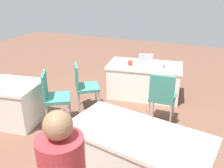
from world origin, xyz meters
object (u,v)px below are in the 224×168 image
at_px(chair_near_front, 162,95).
at_px(chair_tucked_right, 84,84).
at_px(yarn_ball, 130,62).
at_px(laptop_silver, 146,62).
at_px(table_back_left, 137,157).
at_px(chair_aisle, 53,95).
at_px(scissors_red, 164,66).
at_px(table_foreground, 144,80).

bearing_deg(chair_near_front, chair_tucked_right, -179.55).
xyz_separation_m(chair_near_front, yarn_ball, (0.88, -0.83, 0.25)).
relative_size(chair_near_front, chair_tucked_right, 1.02).
bearing_deg(laptop_silver, yarn_ball, 22.63).
relative_size(table_back_left, chair_tucked_right, 1.95).
bearing_deg(chair_tucked_right, chair_aisle, -54.93).
height_order(yarn_ball, scissors_red, yarn_ball).
distance_m(chair_aisle, scissors_red, 2.36).
relative_size(table_back_left, scissors_red, 10.21).
distance_m(chair_near_front, laptop_silver, 1.25).
height_order(laptop_silver, yarn_ball, laptop_silver).
xyz_separation_m(chair_near_front, scissors_red, (0.19, -1.02, 0.19)).
height_order(table_foreground, table_back_left, same).
height_order(table_foreground, laptop_silver, laptop_silver).
height_order(table_back_left, laptop_silver, laptop_silver).
bearing_deg(table_foreground, scissors_red, -176.95).
bearing_deg(table_foreground, laptop_silver, -87.17).
bearing_deg(table_back_left, table_foreground, -76.44).
relative_size(table_foreground, chair_near_front, 1.74).
distance_m(laptop_silver, yarn_ball, 0.37).
bearing_deg(laptop_silver, table_foreground, 74.81).
bearing_deg(chair_near_front, table_back_left, -91.43).
bearing_deg(scissors_red, chair_near_front, 2.17).
relative_size(table_back_left, chair_near_front, 1.91).
bearing_deg(laptop_silver, scissors_red, 154.01).
xyz_separation_m(table_foreground, chair_near_front, (-0.60, 1.00, 0.18)).
distance_m(chair_tucked_right, scissors_red, 1.73).
bearing_deg(chair_tucked_right, yarn_ball, 109.55).
xyz_separation_m(table_back_left, chair_tucked_right, (1.54, -1.46, 0.17)).
height_order(chair_aisle, laptop_silver, chair_aisle).
bearing_deg(chair_aisle, chair_near_front, 81.45).
xyz_separation_m(table_back_left, scissors_red, (0.20, -2.54, 0.37)).
relative_size(chair_tucked_right, scissors_red, 5.23).
height_order(table_foreground, chair_near_front, chair_near_front).
bearing_deg(chair_near_front, chair_aisle, -159.70).
relative_size(table_back_left, yarn_ball, 14.67).
bearing_deg(yarn_ball, table_back_left, 110.80).
xyz_separation_m(chair_tucked_right, scissors_red, (-1.34, -1.08, 0.20)).
height_order(table_back_left, yarn_ball, yarn_ball).
bearing_deg(chair_near_front, table_foreground, 119.05).
xyz_separation_m(table_back_left, laptop_silver, (0.61, -2.60, 0.41)).
bearing_deg(laptop_silver, chair_near_front, 101.13).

